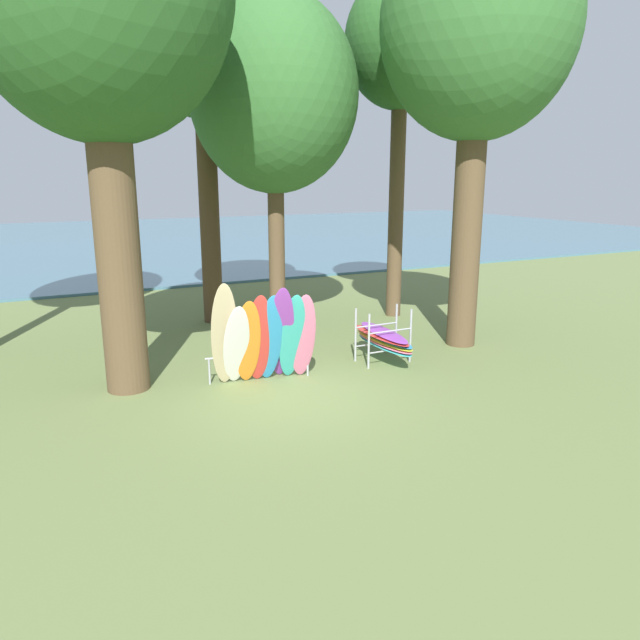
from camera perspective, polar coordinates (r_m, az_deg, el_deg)
name	(u,v)px	position (r m, az deg, el deg)	size (l,w,h in m)	color
ground_plane	(293,393)	(11.81, -2.64, -7.02)	(80.00, 80.00, 0.00)	olive
lake_water	(108,241)	(40.69, -19.73, 7.18)	(80.00, 36.00, 0.10)	#477084
tree_foreground_right	(479,30)	(15.27, 15.04, 25.41)	(4.48, 4.48, 10.08)	brown
tree_mid_behind	(201,24)	(17.64, -11.40, 26.21)	(4.34, 4.34, 10.66)	#4C3823
tree_far_right_back	(401,48)	(18.18, 7.81, 24.55)	(3.15, 3.15, 9.59)	brown
tree_deep_back	(274,96)	(15.97, -4.45, 20.77)	(4.28, 4.28, 8.64)	brown
leaning_board_pile	(264,339)	(11.97, -5.40, -1.80)	(2.30, 1.24, 2.25)	#C6B289
board_storage_rack	(384,338)	(13.63, 6.14, -1.78)	(1.15, 2.13, 1.25)	#9EA0A5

